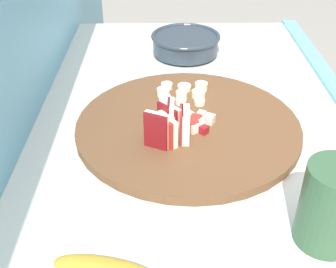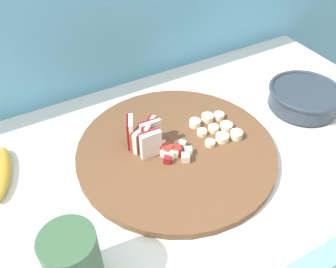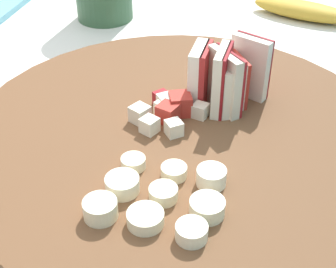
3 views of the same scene
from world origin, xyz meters
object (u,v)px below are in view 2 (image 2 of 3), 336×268
at_px(cutting_board, 176,151).
at_px(apple_dice_pile, 173,152).
at_px(ceramic_bowl, 304,97).
at_px(small_jar, 73,262).
at_px(banana_slice_rows, 216,128).
at_px(apple_wedge_fan, 145,136).

distance_m(cutting_board, apple_dice_pile, 0.03).
height_order(ceramic_bowl, small_jar, small_jar).
bearing_deg(ceramic_bowl, banana_slice_rows, 176.16).
distance_m(cutting_board, small_jar, 0.33).
relative_size(apple_wedge_fan, small_jar, 0.65).
height_order(apple_wedge_fan, apple_dice_pile, apple_wedge_fan).
relative_size(apple_wedge_fan, ceramic_bowl, 0.46).
xyz_separation_m(cutting_board, ceramic_bowl, (0.36, -0.01, 0.02)).
distance_m(apple_dice_pile, small_jar, 0.31).
distance_m(ceramic_bowl, small_jar, 0.66).
distance_m(apple_wedge_fan, ceramic_bowl, 0.41).
bearing_deg(ceramic_bowl, cutting_board, 178.31).
height_order(apple_dice_pile, small_jar, small_jar).
xyz_separation_m(banana_slice_rows, small_jar, (-0.38, -0.18, 0.04)).
relative_size(apple_dice_pile, banana_slice_rows, 0.71).
xyz_separation_m(apple_dice_pile, ceramic_bowl, (0.37, 0.00, 0.01)).
bearing_deg(apple_dice_pile, small_jar, -148.50).
xyz_separation_m(ceramic_bowl, small_jar, (-0.63, -0.16, 0.03)).
xyz_separation_m(apple_wedge_fan, ceramic_bowl, (0.41, -0.05, -0.02)).
height_order(cutting_board, banana_slice_rows, banana_slice_rows).
bearing_deg(small_jar, banana_slice_rows, 25.16).
bearing_deg(apple_wedge_fan, ceramic_bowl, -6.39).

